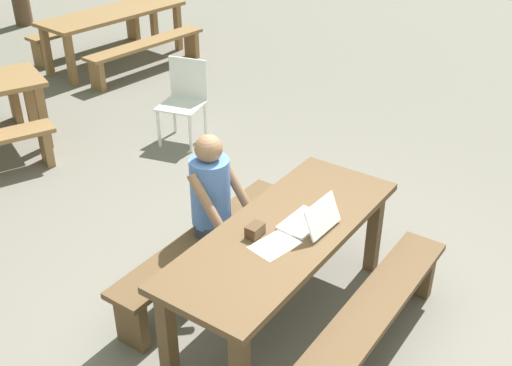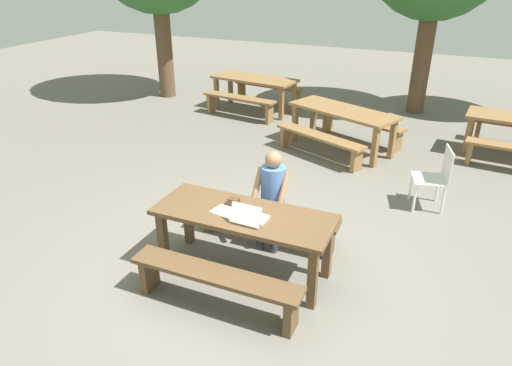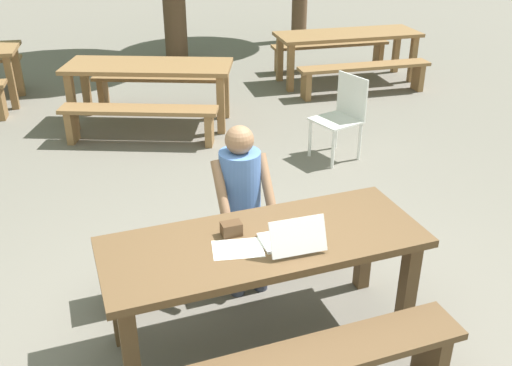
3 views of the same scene
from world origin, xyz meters
name	(u,v)px [view 3 (image 3 of 3)]	position (x,y,z in m)	size (l,w,h in m)	color
ground_plane	(263,337)	(0.00, 0.00, 0.00)	(30.00, 30.00, 0.00)	slate
picnic_table_front	(264,255)	(0.00, 0.00, 0.65)	(1.96, 0.75, 0.76)	brown
bench_far	(231,242)	(0.00, 0.68, 0.33)	(1.80, 0.30, 0.44)	brown
laptop	(292,238)	(0.13, -0.13, 0.81)	(0.35, 0.31, 0.22)	white
small_pouch	(231,229)	(-0.17, 0.11, 0.80)	(0.12, 0.08, 0.08)	#4C331E
paper_sheet	(238,249)	(-0.18, -0.05, 0.76)	(0.33, 0.27, 0.00)	white
person_seated	(242,197)	(0.08, 0.64, 0.71)	(0.40, 0.40, 1.23)	#333847
plastic_chair	(342,115)	(1.82, 2.44, 0.48)	(0.54, 0.54, 0.90)	white
picnic_table_mid	(149,73)	(0.07, 4.14, 0.65)	(2.14, 1.47, 0.76)	olive
bench_mid_south	(139,116)	(-0.18, 3.56, 0.33)	(1.78, 0.98, 0.43)	olive
bench_mid_north	(161,84)	(0.32, 4.73, 0.33)	(1.78, 0.98, 0.43)	olive
picnic_table_distant	(347,40)	(3.21, 4.95, 0.64)	(2.21, 0.96, 0.74)	olive
bench_distant_south	(364,72)	(3.15, 4.28, 0.33)	(1.95, 0.49, 0.43)	olive
bench_distant_north	(330,49)	(3.28, 5.62, 0.33)	(1.95, 0.49, 0.43)	olive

